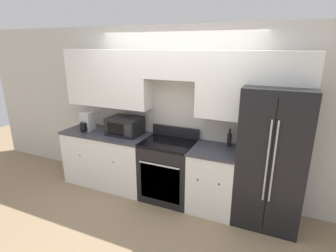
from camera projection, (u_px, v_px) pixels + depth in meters
The scene contains 9 objects.
ground_plane at pixel (160, 207), 3.91m from camera, with size 12.00×12.00×0.00m, color #937A5B.
wall_back at pixel (175, 99), 3.96m from camera, with size 8.00×0.39×2.60m.
lower_cabinets_left at pixel (108, 158), 4.47m from camera, with size 1.49×0.64×0.93m.
lower_cabinets_right at pixel (213, 179), 3.76m from camera, with size 0.67×0.64×0.93m.
oven_range at pixel (168, 170), 4.04m from camera, with size 0.78×0.65×1.09m.
refrigerator at pixel (271, 157), 3.38m from camera, with size 0.81×0.73×1.84m.
microwave at pixel (125, 126), 4.20m from camera, with size 0.53×0.40×0.28m.
bottle at pixel (229, 139), 3.73m from camera, with size 0.06×0.06×0.25m.
electric_kettle at pixel (87, 122), 4.40m from camera, with size 0.19×0.25×0.31m.
Camera 1 is at (1.48, -3.03, 2.31)m, focal length 28.00 mm.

